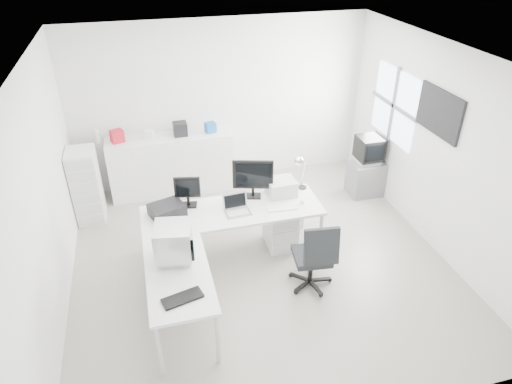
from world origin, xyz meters
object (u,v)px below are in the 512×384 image
object	(u,v)px
lcd_monitor_small	(188,192)
laptop	(238,205)
office_chair	(312,253)
main_desk	(233,232)
laser_printer	(281,187)
crt_tv	(369,150)
lcd_monitor_large	(253,179)
filing_cabinet	(86,186)
inkjet_printer	(167,210)
tv_cabinet	(365,178)
sideboard	(171,164)
side_desk	(181,299)
crt_monitor	(174,244)
drawer_pedestal	(280,227)

from	to	relation	value
lcd_monitor_small	laptop	distance (m)	0.70
laptop	office_chair	xyz separation A→B (m)	(0.77, -0.75, -0.37)
main_desk	laptop	world-z (taller)	laptop
laser_printer	office_chair	xyz separation A→B (m)	(0.07, -1.07, -0.36)
crt_tv	lcd_monitor_large	bearing A→B (deg)	-159.71
filing_cabinet	lcd_monitor_small	bearing A→B (deg)	-40.56
inkjet_printer	tv_cabinet	distance (m)	3.56
crt_tv	inkjet_printer	bearing A→B (deg)	-164.20
office_chair	sideboard	xyz separation A→B (m)	(-1.45, 2.85, 0.01)
office_chair	filing_cabinet	size ratio (longest dim) A/B	0.86
crt_tv	sideboard	distance (m)	3.31
main_desk	crt_tv	size ratio (longest dim) A/B	4.80
lcd_monitor_small	laptop	size ratio (longest dim) A/B	1.14
inkjet_printer	sideboard	distance (m)	1.94
side_desk	crt_monitor	xyz separation A→B (m)	(0.00, 0.25, 0.61)
filing_cabinet	laser_printer	bearing A→B (deg)	-24.56
main_desk	sideboard	bearing A→B (deg)	107.40
office_chair	tv_cabinet	world-z (taller)	office_chair
inkjet_printer	lcd_monitor_large	size ratio (longest dim) A/B	0.74
side_desk	filing_cabinet	size ratio (longest dim) A/B	1.19
inkjet_printer	crt_tv	size ratio (longest dim) A/B	0.86
lcd_monitor_small	filing_cabinet	world-z (taller)	lcd_monitor_small
inkjet_printer	crt_tv	distance (m)	3.52
office_chair	inkjet_printer	bearing A→B (deg)	157.19
laser_printer	lcd_monitor_large	bearing A→B (deg)	173.52
inkjet_printer	filing_cabinet	distance (m)	1.77
drawer_pedestal	crt_tv	bearing A→B (deg)	28.77
main_desk	office_chair	bearing A→B (deg)	-46.05
inkjet_printer	laptop	xyz separation A→B (m)	(0.90, -0.20, 0.05)
side_desk	laser_printer	distance (m)	2.13
drawer_pedestal	inkjet_printer	xyz separation A→B (m)	(-1.55, 0.05, 0.53)
tv_cabinet	crt_tv	bearing A→B (deg)	0.00
office_chair	crt_tv	world-z (taller)	crt_tv
side_desk	lcd_monitor_small	distance (m)	1.50
crt_monitor	office_chair	world-z (taller)	crt_monitor
crt_tv	sideboard	xyz separation A→B (m)	(-3.16, 0.94, -0.30)
side_desk	drawer_pedestal	distance (m)	1.93
drawer_pedestal	inkjet_printer	size ratio (longest dim) A/B	1.40
lcd_monitor_large	filing_cabinet	xyz separation A→B (m)	(-2.31, 1.21, -0.45)
laser_printer	sideboard	world-z (taller)	sideboard
inkjet_printer	filing_cabinet	world-z (taller)	filing_cabinet
laptop	tv_cabinet	distance (m)	2.80
drawer_pedestal	laser_printer	xyz separation A→B (m)	(0.05, 0.17, 0.56)
drawer_pedestal	lcd_monitor_large	world-z (taller)	lcd_monitor_large
lcd_monitor_small	tv_cabinet	distance (m)	3.26
main_desk	sideboard	distance (m)	2.10
laptop	crt_tv	size ratio (longest dim) A/B	0.76
laser_printer	crt_tv	bearing A→B (deg)	22.95
inkjet_printer	lcd_monitor_large	world-z (taller)	lcd_monitor_large
lcd_monitor_small	office_chair	distance (m)	1.82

